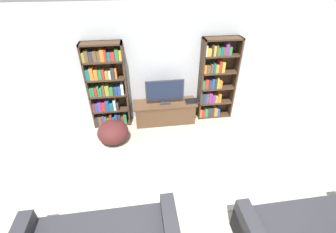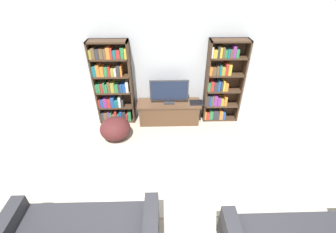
{
  "view_description": "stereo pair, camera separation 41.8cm",
  "coord_description": "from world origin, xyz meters",
  "px_view_note": "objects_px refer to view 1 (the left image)",
  "views": [
    {
      "loc": [
        -0.49,
        -0.49,
        3.14
      ],
      "look_at": [
        0.02,
        3.09,
        0.7
      ],
      "focal_mm": 24.0,
      "sensor_mm": 36.0,
      "label": 1
    },
    {
      "loc": [
        -0.08,
        -0.53,
        3.14
      ],
      "look_at": [
        0.02,
        3.09,
        0.7
      ],
      "focal_mm": 24.0,
      "sensor_mm": 36.0,
      "label": 2
    }
  ],
  "objects_px": {
    "television": "(165,91)",
    "beanbag_ottoman": "(113,132)",
    "laptop": "(192,101)",
    "tv_stand": "(165,112)",
    "bookshelf_left": "(107,87)",
    "bookshelf_right": "(215,81)"
  },
  "relations": [
    {
      "from": "television",
      "to": "beanbag_ottoman",
      "type": "bearing_deg",
      "value": -154.33
    },
    {
      "from": "laptop",
      "to": "tv_stand",
      "type": "bearing_deg",
      "value": 176.59
    },
    {
      "from": "bookshelf_left",
      "to": "laptop",
      "type": "distance_m",
      "value": 1.93
    },
    {
      "from": "tv_stand",
      "to": "laptop",
      "type": "height_order",
      "value": "laptop"
    },
    {
      "from": "bookshelf_right",
      "to": "laptop",
      "type": "height_order",
      "value": "bookshelf_right"
    },
    {
      "from": "bookshelf_right",
      "to": "beanbag_ottoman",
      "type": "relative_size",
      "value": 2.96
    },
    {
      "from": "bookshelf_right",
      "to": "tv_stand",
      "type": "bearing_deg",
      "value": -174.05
    },
    {
      "from": "bookshelf_left",
      "to": "beanbag_ottoman",
      "type": "distance_m",
      "value": 1.0
    },
    {
      "from": "beanbag_ottoman",
      "to": "television",
      "type": "bearing_deg",
      "value": 25.67
    },
    {
      "from": "bookshelf_right",
      "to": "beanbag_ottoman",
      "type": "xyz_separation_m",
      "value": [
        -2.36,
        -0.7,
        -0.7
      ]
    },
    {
      "from": "bookshelf_left",
      "to": "television",
      "type": "xyz_separation_m",
      "value": [
        1.26,
        -0.13,
        -0.12
      ]
    },
    {
      "from": "bookshelf_right",
      "to": "laptop",
      "type": "xyz_separation_m",
      "value": [
        -0.56,
        -0.16,
        -0.4
      ]
    },
    {
      "from": "laptop",
      "to": "bookshelf_right",
      "type": "bearing_deg",
      "value": 15.98
    },
    {
      "from": "bookshelf_right",
      "to": "beanbag_ottoman",
      "type": "bearing_deg",
      "value": -163.41
    },
    {
      "from": "laptop",
      "to": "beanbag_ottoman",
      "type": "relative_size",
      "value": 0.47
    },
    {
      "from": "bookshelf_left",
      "to": "laptop",
      "type": "relative_size",
      "value": 6.27
    },
    {
      "from": "laptop",
      "to": "bookshelf_left",
      "type": "bearing_deg",
      "value": 175.28
    },
    {
      "from": "bookshelf_right",
      "to": "television",
      "type": "bearing_deg",
      "value": -173.4
    },
    {
      "from": "tv_stand",
      "to": "bookshelf_right",
      "type": "bearing_deg",
      "value": 5.95
    },
    {
      "from": "bookshelf_left",
      "to": "bookshelf_right",
      "type": "relative_size",
      "value": 1.0
    },
    {
      "from": "laptop",
      "to": "beanbag_ottoman",
      "type": "distance_m",
      "value": 1.9
    },
    {
      "from": "bookshelf_left",
      "to": "television",
      "type": "height_order",
      "value": "bookshelf_left"
    }
  ]
}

